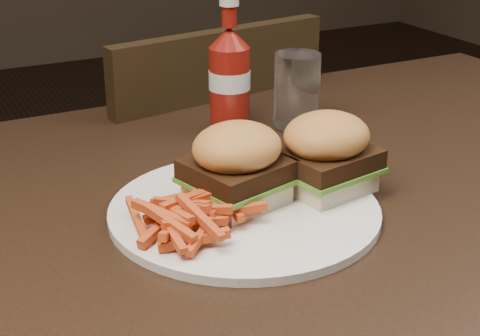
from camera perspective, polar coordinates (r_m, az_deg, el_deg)
name	(u,v)px	position (r m, az deg, el deg)	size (l,w,h in m)	color
dining_table	(303,209)	(0.84, 4.94, -3.16)	(1.20, 0.80, 0.04)	black
chair_far	(169,234)	(1.42, -5.54, -5.10)	(0.40, 0.40, 0.04)	black
plate	(244,210)	(0.78, 0.34, -3.31)	(0.29, 0.29, 0.01)	white
sandwich_half_a	(237,192)	(0.78, -0.23, -1.88)	(0.09, 0.08, 0.02)	beige
sandwich_half_b	(325,179)	(0.81, 6.58, -0.87)	(0.09, 0.08, 0.02)	beige
fries_pile	(187,205)	(0.73, -4.13, -2.86)	(0.11, 0.11, 0.04)	#B8450B
ketchup_bottle	(230,87)	(1.00, -0.81, 6.28)	(0.06, 0.06, 0.11)	maroon
tumbler	(297,90)	(1.01, 4.43, 6.09)	(0.06, 0.06, 0.10)	white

